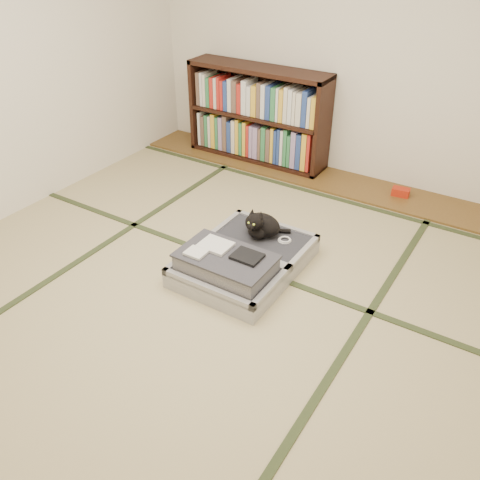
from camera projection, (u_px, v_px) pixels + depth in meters
The scene contains 10 objects.
floor at pixel (206, 293), 3.40m from camera, with size 4.50×4.50×0.00m, color tan.
wood_strip at pixel (328, 180), 4.81m from camera, with size 4.00×0.50×0.02m, color brown.
red_item at pixel (401, 192), 4.50m from camera, with size 0.15×0.09×0.07m, color #AB210D.
room_shell at pixel (195, 71), 2.60m from camera, with size 4.50×4.50×4.50m.
tatami_borders at pixel (245, 257), 3.75m from camera, with size 4.00×4.50×0.01m.
bookcase at pixel (258, 117), 4.99m from camera, with size 1.44×0.33×0.92m.
suitcase at pixel (242, 261), 3.54m from camera, with size 0.72×0.95×0.28m.
cat at pixel (261, 225), 3.69m from camera, with size 0.32×0.32×0.26m.
cable_coil at pixel (285, 240), 3.68m from camera, with size 0.10×0.10×0.02m.
hanger at pixel (233, 247), 3.85m from camera, with size 0.38×0.26×0.01m.
Camera 1 is at (1.61, -2.12, 2.15)m, focal length 38.00 mm.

